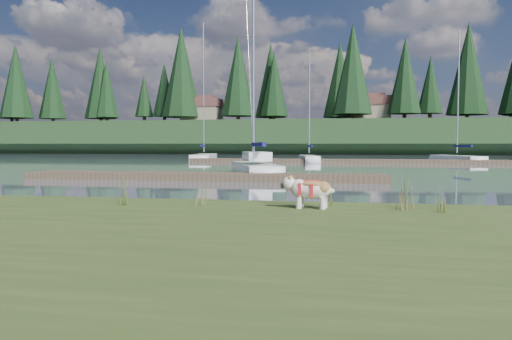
# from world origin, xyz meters

# --- Properties ---
(ground) EXTENTS (200.00, 200.00, 0.00)m
(ground) POSITION_xyz_m (0.00, 30.00, 0.00)
(ground) COLOR slate
(ground) RESTS_ON ground
(bank) EXTENTS (60.00, 9.00, 0.35)m
(bank) POSITION_xyz_m (0.00, -6.00, 0.17)
(bank) COLOR #38481D
(bank) RESTS_ON ground
(ridge) EXTENTS (200.00, 20.00, 5.00)m
(ridge) POSITION_xyz_m (0.00, 73.00, 2.50)
(ridge) COLOR #1B3118
(ridge) RESTS_ON ground
(bulldog) EXTENTS (1.00, 0.48, 0.60)m
(bulldog) POSITION_xyz_m (1.59, -2.60, 0.72)
(bulldog) COLOR silver
(bulldog) RESTS_ON bank
(sailboat_main) EXTENTS (4.20, 8.24, 11.83)m
(sailboat_main) POSITION_xyz_m (-2.57, 13.71, 0.42)
(sailboat_main) COLOR silver
(sailboat_main) RESTS_ON ground
(dock_near) EXTENTS (16.00, 2.00, 0.30)m
(dock_near) POSITION_xyz_m (-4.00, 9.00, 0.15)
(dock_near) COLOR #4C3D2C
(dock_near) RESTS_ON ground
(dock_far) EXTENTS (26.00, 2.20, 0.30)m
(dock_far) POSITION_xyz_m (2.00, 30.00, 0.15)
(dock_far) COLOR #4C3D2C
(dock_far) RESTS_ON ground
(sailboat_bg_1) EXTENTS (3.34, 9.31, 13.50)m
(sailboat_bg_1) POSITION_xyz_m (-11.66, 35.83, 0.32)
(sailboat_bg_1) COLOR silver
(sailboat_bg_1) RESTS_ON ground
(sailboat_bg_2) EXTENTS (2.42, 6.34, 9.54)m
(sailboat_bg_2) POSITION_xyz_m (-1.08, 31.95, 0.33)
(sailboat_bg_2) COLOR silver
(sailboat_bg_2) RESTS_ON ground
(sailboat_bg_3) EXTENTS (3.83, 7.82, 11.39)m
(sailboat_bg_3) POSITION_xyz_m (11.48, 34.36, 0.33)
(sailboat_bg_3) COLOR silver
(sailboat_bg_3) RESTS_ON ground
(weed_0) EXTENTS (0.17, 0.14, 0.50)m
(weed_0) POSITION_xyz_m (-0.56, -2.54, 0.56)
(weed_0) COLOR #475B23
(weed_0) RESTS_ON bank
(weed_1) EXTENTS (0.17, 0.14, 0.50)m
(weed_1) POSITION_xyz_m (1.98, -2.23, 0.56)
(weed_1) COLOR #475B23
(weed_1) RESTS_ON bank
(weed_2) EXTENTS (0.17, 0.14, 0.78)m
(weed_2) POSITION_xyz_m (3.39, -2.36, 0.68)
(weed_2) COLOR #475B23
(weed_2) RESTS_ON bank
(weed_3) EXTENTS (0.17, 0.14, 0.61)m
(weed_3) POSITION_xyz_m (-2.09, -2.74, 0.60)
(weed_3) COLOR #475B23
(weed_3) RESTS_ON bank
(weed_4) EXTENTS (0.17, 0.14, 0.41)m
(weed_4) POSITION_xyz_m (3.30, -2.62, 0.52)
(weed_4) COLOR #475B23
(weed_4) RESTS_ON bank
(weed_5) EXTENTS (0.17, 0.14, 0.62)m
(weed_5) POSITION_xyz_m (3.92, -2.79, 0.61)
(weed_5) COLOR #475B23
(weed_5) RESTS_ON bank
(mud_lip) EXTENTS (60.00, 0.50, 0.14)m
(mud_lip) POSITION_xyz_m (0.00, -1.60, 0.07)
(mud_lip) COLOR #33281C
(mud_lip) RESTS_ON ground
(conifer_0) EXTENTS (5.72, 5.72, 14.15)m
(conifer_0) POSITION_xyz_m (-55.00, 67.00, 12.64)
(conifer_0) COLOR #382619
(conifer_0) RESTS_ON ridge
(conifer_1) EXTENTS (4.40, 4.40, 11.30)m
(conifer_1) POSITION_xyz_m (-40.00, 71.00, 11.28)
(conifer_1) COLOR #382619
(conifer_1) RESTS_ON ridge
(conifer_2) EXTENTS (6.60, 6.60, 16.05)m
(conifer_2) POSITION_xyz_m (-25.00, 68.00, 13.54)
(conifer_2) COLOR #382619
(conifer_2) RESTS_ON ridge
(conifer_3) EXTENTS (4.84, 4.84, 12.25)m
(conifer_3) POSITION_xyz_m (-10.00, 72.00, 11.74)
(conifer_3) COLOR #382619
(conifer_3) RESTS_ON ridge
(conifer_4) EXTENTS (6.16, 6.16, 15.10)m
(conifer_4) POSITION_xyz_m (3.00, 66.00, 13.09)
(conifer_4) COLOR #382619
(conifer_4) RESTS_ON ridge
(conifer_5) EXTENTS (3.96, 3.96, 10.35)m
(conifer_5) POSITION_xyz_m (15.00, 70.00, 10.83)
(conifer_5) COLOR #382619
(conifer_5) RESTS_ON ridge
(house_0) EXTENTS (6.30, 5.30, 4.65)m
(house_0) POSITION_xyz_m (-22.00, 70.00, 7.31)
(house_0) COLOR gray
(house_0) RESTS_ON ridge
(house_1) EXTENTS (6.30, 5.30, 4.65)m
(house_1) POSITION_xyz_m (6.00, 71.00, 7.31)
(house_1) COLOR gray
(house_1) RESTS_ON ridge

